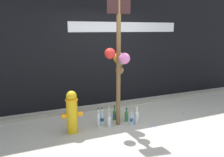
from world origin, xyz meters
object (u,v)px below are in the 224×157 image
at_px(bottle_3, 98,119).
at_px(bottle_8, 102,118).
at_px(bottle_0, 109,121).
at_px(bottle_2, 109,117).
at_px(bottle_4, 115,115).
at_px(bottle_1, 137,117).
at_px(bottle_7, 119,114).
at_px(fire_hydrant, 72,112).
at_px(memorial_post, 119,53).
at_px(bottle_5, 126,116).
at_px(bottle_6, 132,119).

distance_m(bottle_3, bottle_8, 0.13).
bearing_deg(bottle_0, bottle_2, 69.20).
height_order(bottle_3, bottle_4, bottle_3).
height_order(bottle_1, bottle_7, bottle_7).
distance_m(fire_hydrant, bottle_0, 0.80).
bearing_deg(memorial_post, bottle_8, 162.26).
height_order(memorial_post, bottle_1, memorial_post).
relative_size(bottle_1, bottle_4, 1.17).
bearing_deg(bottle_5, bottle_8, 174.71).
distance_m(fire_hydrant, bottle_7, 1.11).
bearing_deg(memorial_post, bottle_4, 88.58).
bearing_deg(bottle_0, bottle_6, -11.01).
relative_size(fire_hydrant, bottle_2, 2.18).
relative_size(bottle_2, bottle_4, 1.18).
bearing_deg(bottle_2, bottle_1, -20.75).
relative_size(bottle_3, bottle_7, 0.97).
bearing_deg(bottle_6, fire_hydrant, 173.36).
distance_m(bottle_3, bottle_7, 0.51).
bearing_deg(memorial_post, bottle_0, -162.88).
bearing_deg(bottle_3, bottle_5, 1.27).
bearing_deg(fire_hydrant, bottle_2, 6.09).
bearing_deg(bottle_7, bottle_1, -45.39).
xyz_separation_m(fire_hydrant, bottle_3, (0.56, 0.07, -0.26)).
distance_m(bottle_1, bottle_6, 0.14).
xyz_separation_m(fire_hydrant, bottle_0, (0.75, -0.05, -0.30)).
height_order(bottle_0, bottle_7, bottle_7).
bearing_deg(bottle_4, bottle_6, -62.91).
distance_m(fire_hydrant, bottle_3, 0.62).
xyz_separation_m(bottle_3, bottle_7, (0.51, 0.09, 0.00)).
xyz_separation_m(bottle_2, bottle_6, (0.42, -0.23, -0.02)).
bearing_deg(bottle_0, memorial_post, 17.12).
bearing_deg(bottle_1, bottle_3, 166.05).
xyz_separation_m(memorial_post, bottle_3, (-0.44, 0.04, -1.33)).
bearing_deg(fire_hydrant, bottle_1, -5.25).
xyz_separation_m(bottle_4, bottle_8, (-0.34, -0.13, 0.02)).
bearing_deg(bottle_0, bottle_7, 33.44).
bearing_deg(bottle_6, bottle_1, 7.66).
distance_m(bottle_1, bottle_7, 0.40).
relative_size(bottle_1, bottle_3, 0.99).
height_order(bottle_0, bottle_3, bottle_3).
distance_m(bottle_0, bottle_2, 0.15).
xyz_separation_m(bottle_7, bottle_8, (-0.40, -0.02, -0.02)).
xyz_separation_m(memorial_post, bottle_0, (-0.26, -0.08, -1.37)).
bearing_deg(bottle_0, bottle_4, 49.93).
height_order(bottle_1, bottle_6, bottle_1).
height_order(fire_hydrant, bottle_4, fire_hydrant).
bearing_deg(bottle_7, memorial_post, -115.46).
height_order(memorial_post, bottle_4, memorial_post).
relative_size(memorial_post, fire_hydrant, 3.14).
xyz_separation_m(memorial_post, bottle_5, (0.21, 0.06, -1.37)).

